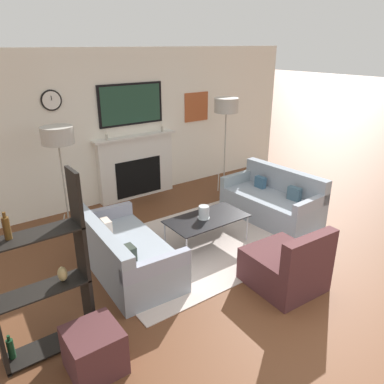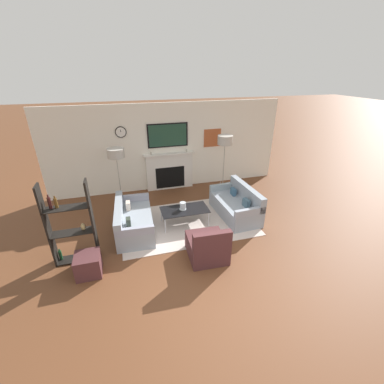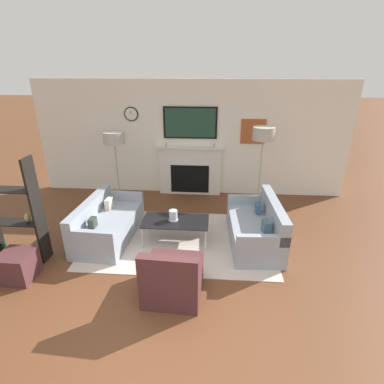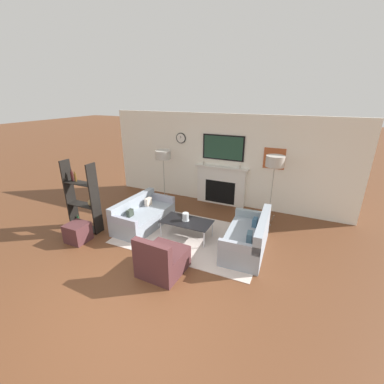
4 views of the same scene
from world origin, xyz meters
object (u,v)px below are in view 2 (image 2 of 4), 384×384
Objects in this scene: floor_lamp_left at (116,154)px; floor_lamp_right at (225,141)px; hurricane_candle at (183,206)px; ottoman at (88,264)px; couch_right at (236,205)px; coffee_table at (185,210)px; shelf_unit at (71,226)px; armchair at (207,247)px; couch_left at (133,221)px.

floor_lamp_right is (3.15, 0.00, 0.13)m from floor_lamp_left.
hurricane_candle is 2.51m from ottoman.
ottoman is (-3.66, -1.25, -0.07)m from couch_right.
shelf_unit is (-2.48, -0.69, 0.43)m from coffee_table.
hurricane_candle is at bearing 149.19° from coffee_table.
armchair is at bearing -132.55° from couch_right.
couch_right is at bearing -98.06° from floor_lamp_right.
shelf_unit reaches higher than ottoman.
couch_right is 3.87m from ottoman.
shelf_unit is (-3.92, -0.75, 0.54)m from couch_right.
floor_lamp_right reaches higher than couch_left.
couch_left is at bearing -153.07° from floor_lamp_right.
couch_right is 3.52m from floor_lamp_left.
floor_lamp_right reaches higher than ottoman.
shelf_unit is at bearing -164.32° from coffee_table.
ottoman is (-2.22, -1.20, -0.18)m from coffee_table.
floor_lamp_left reaches higher than couch_right.
floor_lamp_right reaches higher than armchair.
floor_lamp_left reaches higher than coffee_table.
floor_lamp_left is (-2.94, 1.49, 1.24)m from couch_right.
couch_right is 3.57× the size of ottoman.
hurricane_candle is (-1.48, -0.03, 0.22)m from couch_right.
couch_left reaches higher than hurricane_candle.
couch_right is 8.79× the size of hurricane_candle.
hurricane_candle is at bearing -46.23° from floor_lamp_left.
couch_right is 1.92× the size of armchair.
shelf_unit is (-2.61, 0.67, 0.56)m from armchair.
couch_left is 2.00× the size of armchair.
couch_right and armchair have the same top height.
floor_lamp_left reaches higher than ottoman.
floor_lamp_right is (2.94, 1.49, 1.40)m from couch_left.
floor_lamp_left is 3.16m from floor_lamp_right.
floor_lamp_left is at bearing 133.77° from hurricane_candle.
shelf_unit is (-2.44, -0.72, 0.32)m from hurricane_candle.
couch_right is at bearing -26.89° from floor_lamp_left.
couch_right is at bearing 2.20° from coffee_table.
ottoman is (-2.35, 0.17, -0.05)m from armchair.
ottoman is at bearing -104.61° from floor_lamp_left.
floor_lamp_right is at bearing 81.94° from couch_right.
floor_lamp_left is (-0.22, 1.49, 1.26)m from couch_left.
shelf_unit is at bearing -169.16° from couch_right.
floor_lamp_right is (1.52, 2.91, 1.39)m from armchair.
hurricane_candle is (-0.04, 0.02, 0.11)m from coffee_table.
hurricane_candle is 2.56m from shelf_unit.
coffee_table is at bearing -177.80° from couch_right.
couch_right is 1.41× the size of coffee_table.
couch_left is 1.52m from shelf_unit.
floor_lamp_right reaches higher than hurricane_candle.
shelf_unit reaches higher than couch_right.
couch_left is 1.04× the size of couch_right.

